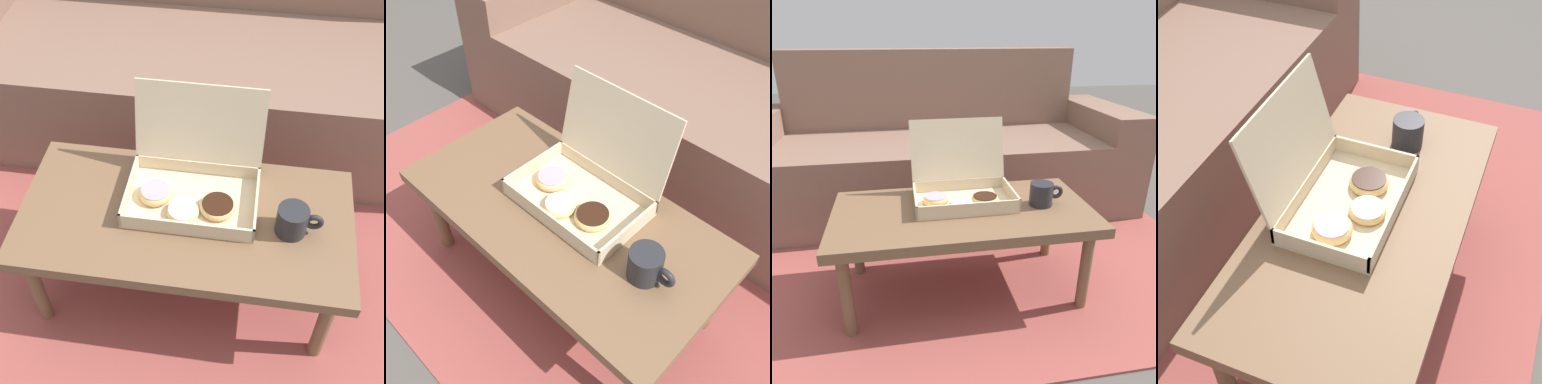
# 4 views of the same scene
# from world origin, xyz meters

# --- Properties ---
(ground_plane) EXTENTS (12.00, 12.00, 0.00)m
(ground_plane) POSITION_xyz_m (0.00, 0.00, 0.00)
(ground_plane) COLOR #514C47
(area_rug) EXTENTS (2.43, 1.86, 0.01)m
(area_rug) POSITION_xyz_m (0.00, 0.30, 0.01)
(area_rug) COLOR #994742
(area_rug) RESTS_ON ground_plane
(coffee_table) EXTENTS (1.01, 0.51, 0.38)m
(coffee_table) POSITION_xyz_m (0.00, -0.11, 0.34)
(coffee_table) COLOR brown
(coffee_table) RESTS_ON ground_plane
(pastry_box) EXTENTS (0.40, 0.33, 0.31)m
(pastry_box) POSITION_xyz_m (0.01, -0.03, 0.44)
(pastry_box) COLOR beige
(pastry_box) RESTS_ON coffee_table
(coffee_mug) EXTENTS (0.14, 0.09, 0.09)m
(coffee_mug) POSITION_xyz_m (0.32, -0.12, 0.43)
(coffee_mug) COLOR #232328
(coffee_mug) RESTS_ON coffee_table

